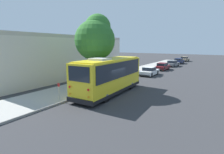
% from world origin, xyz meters
% --- Properties ---
extents(ground_plane, '(160.00, 160.00, 0.00)m').
position_xyz_m(ground_plane, '(0.00, 0.00, 0.00)').
color(ground_plane, '#333335').
extents(sidewalk_slab, '(80.00, 4.31, 0.15)m').
position_xyz_m(sidewalk_slab, '(0.00, 4.15, 0.07)').
color(sidewalk_slab, '#A3A099').
rests_on(sidewalk_slab, ground).
extents(curb_strip, '(80.00, 0.14, 0.15)m').
position_xyz_m(curb_strip, '(0.00, 1.93, 0.07)').
color(curb_strip, gray).
rests_on(curb_strip, ground).
extents(shuttle_bus, '(8.95, 3.08, 3.44)m').
position_xyz_m(shuttle_bus, '(0.51, 0.37, 1.84)').
color(shuttle_bus, yellow).
rests_on(shuttle_bus, ground).
extents(parked_sedan_white, '(4.40, 1.83, 1.27)m').
position_xyz_m(parked_sedan_white, '(12.12, 0.87, 0.59)').
color(parked_sedan_white, silver).
rests_on(parked_sedan_white, ground).
extents(parked_sedan_maroon, '(4.35, 1.79, 1.30)m').
position_xyz_m(parked_sedan_maroon, '(18.85, 0.98, 0.60)').
color(parked_sedan_maroon, maroon).
rests_on(parked_sedan_maroon, ground).
extents(parked_sedan_gray, '(4.59, 2.08, 1.27)m').
position_xyz_m(parked_sedan_gray, '(25.38, 0.83, 0.58)').
color(parked_sedan_gray, slate).
rests_on(parked_sedan_gray, ground).
extents(parked_sedan_navy, '(4.36, 1.97, 1.31)m').
position_xyz_m(parked_sedan_navy, '(31.85, 0.96, 0.61)').
color(parked_sedan_navy, '#19234C').
rests_on(parked_sedan_navy, ground).
extents(parked_sedan_tan, '(4.29, 1.98, 1.33)m').
position_xyz_m(parked_sedan_tan, '(39.12, 0.97, 0.62)').
color(parked_sedan_tan, tan).
rests_on(parked_sedan_tan, ground).
extents(street_tree, '(4.05, 4.05, 7.47)m').
position_xyz_m(street_tree, '(1.32, 2.62, 5.26)').
color(street_tree, brown).
rests_on(street_tree, sidewalk_slab).
extents(sign_post_near, '(0.06, 0.22, 1.37)m').
position_xyz_m(sign_post_near, '(-3.80, 2.42, 0.86)').
color(sign_post_near, gray).
rests_on(sign_post_near, sidewalk_slab).
extents(sign_post_far, '(0.06, 0.06, 1.04)m').
position_xyz_m(sign_post_far, '(-1.81, 2.42, 0.67)').
color(sign_post_far, gray).
rests_on(sign_post_far, sidewalk_slab).
extents(building_backdrop, '(21.07, 7.76, 5.79)m').
position_xyz_m(building_backdrop, '(4.45, 11.71, 2.70)').
color(building_backdrop, beige).
rests_on(building_backdrop, ground).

